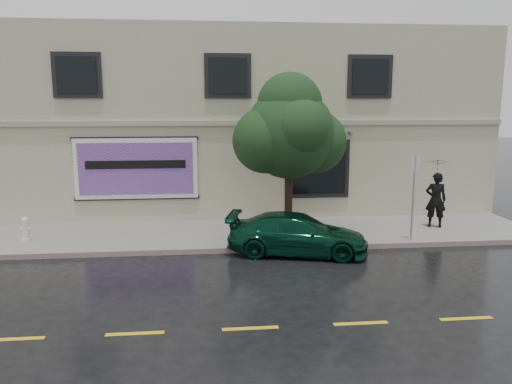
{
  "coord_description": "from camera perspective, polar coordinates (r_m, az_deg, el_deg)",
  "views": [
    {
      "loc": [
        -0.81,
        -12.5,
        4.34
      ],
      "look_at": [
        0.69,
        2.2,
        1.65
      ],
      "focal_mm": 35.0,
      "sensor_mm": 36.0,
      "label": 1
    }
  ],
  "objects": [
    {
      "name": "sign_pole",
      "position": [
        15.72,
        17.56,
        0.26
      ],
      "size": [
        0.32,
        0.08,
        2.63
      ],
      "rotation": [
        0.0,
        0.0,
        0.18
      ],
      "color": "#A0A4A8",
      "rests_on": "sidewalk"
    },
    {
      "name": "road_marking",
      "position": [
        10.02,
        -0.65,
        -15.31
      ],
      "size": [
        19.0,
        0.12,
        0.01
      ],
      "primitive_type": "cube",
      "color": "gold",
      "rests_on": "ground"
    },
    {
      "name": "curb",
      "position": [
        14.66,
        -2.42,
        -6.61
      ],
      "size": [
        20.0,
        0.18,
        0.16
      ],
      "primitive_type": "cube",
      "color": "gray",
      "rests_on": "ground"
    },
    {
      "name": "fire_hydrant",
      "position": [
        16.79,
        -24.85,
        -3.86
      ],
      "size": [
        0.3,
        0.28,
        0.73
      ],
      "rotation": [
        0.0,
        0.0,
        -0.24
      ],
      "color": "silver",
      "rests_on": "sidewalk"
    },
    {
      "name": "car",
      "position": [
        14.44,
        4.76,
        -4.8
      ],
      "size": [
        4.31,
        2.65,
        1.17
      ],
      "primitive_type": "imported",
      "rotation": [
        0.0,
        0.0,
        1.34
      ],
      "color": "#083422",
      "rests_on": "ground"
    },
    {
      "name": "ground",
      "position": [
        13.26,
        -2.03,
        -8.8
      ],
      "size": [
        90.0,
        90.0,
        0.0
      ],
      "primitive_type": "plane",
      "color": "black",
      "rests_on": "ground"
    },
    {
      "name": "street_tree",
      "position": [
        15.39,
        3.82,
        6.63
      ],
      "size": [
        2.78,
        2.78,
        4.61
      ],
      "color": "#322016",
      "rests_on": "sidewalk"
    },
    {
      "name": "building",
      "position": [
        21.53,
        -3.69,
        8.06
      ],
      "size": [
        20.0,
        8.12,
        7.0
      ],
      "color": "beige",
      "rests_on": "ground"
    },
    {
      "name": "billboard",
      "position": [
        17.73,
        -13.53,
        2.62
      ],
      "size": [
        4.3,
        0.16,
        2.2
      ],
      "color": "white",
      "rests_on": "ground"
    },
    {
      "name": "sidewalk",
      "position": [
        16.34,
        -2.79,
        -4.83
      ],
      "size": [
        20.0,
        3.5,
        0.15
      ],
      "primitive_type": "cube",
      "color": "gray",
      "rests_on": "ground"
    },
    {
      "name": "umbrella",
      "position": [
        17.64,
        20.1,
        3.14
      ],
      "size": [
        1.01,
        1.01,
        0.64
      ],
      "primitive_type": "imported",
      "rotation": [
        0.0,
        0.0,
        0.18
      ],
      "color": "black",
      "rests_on": "pedestrian"
    },
    {
      "name": "pedestrian",
      "position": [
        17.82,
        19.85,
        -0.85
      ],
      "size": [
        0.78,
        0.63,
        1.86
      ],
      "primitive_type": "imported",
      "rotation": [
        0.0,
        0.0,
        2.82
      ],
      "color": "black",
      "rests_on": "sidewalk"
    }
  ]
}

